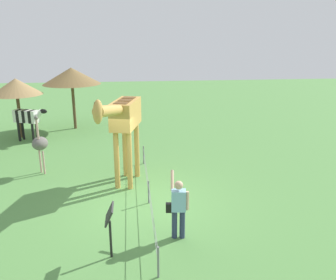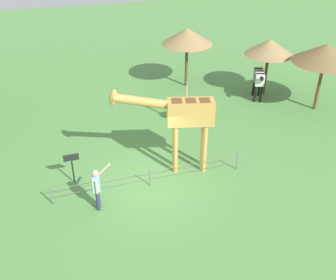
{
  "view_description": "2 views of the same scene",
  "coord_description": "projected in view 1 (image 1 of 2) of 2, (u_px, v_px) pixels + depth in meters",
  "views": [
    {
      "loc": [
        9.84,
        -0.38,
        5.02
      ],
      "look_at": [
        0.74,
        0.65,
        2.26
      ],
      "focal_mm": 37.25,
      "sensor_mm": 36.0,
      "label": 1
    },
    {
      "loc": [
        2.86,
        11.35,
        9.07
      ],
      "look_at": [
        -0.5,
        0.69,
        2.22
      ],
      "focal_mm": 42.13,
      "sensor_mm": 36.0,
      "label": 2
    }
  ],
  "objects": [
    {
      "name": "zebra",
      "position": [
        28.0,
        118.0,
        16.91
      ],
      "size": [
        0.97,
        1.78,
        1.66
      ],
      "color": "black",
      "rests_on": "ground_plane"
    },
    {
      "name": "shade_hut_aside",
      "position": [
        16.0,
        87.0,
        17.14
      ],
      "size": [
        2.49,
        2.49,
        3.0
      ],
      "color": "brown",
      "rests_on": "ground_plane"
    },
    {
      "name": "giraffe",
      "position": [
        123.0,
        120.0,
        11.49
      ],
      "size": [
        3.79,
        1.4,
        3.47
      ],
      "color": "gold",
      "rests_on": "ground_plane"
    },
    {
      "name": "visitor",
      "position": [
        178.0,
        206.0,
        8.77
      ],
      "size": [
        0.68,
        0.59,
        1.69
      ],
      "color": "navy",
      "rests_on": "ground_plane"
    },
    {
      "name": "info_sign",
      "position": [
        110.0,
        221.0,
        7.96
      ],
      "size": [
        0.56,
        0.21,
        1.32
      ],
      "color": "black",
      "rests_on": "ground_plane"
    },
    {
      "name": "shade_hut_near",
      "position": [
        71.0,
        76.0,
        18.75
      ],
      "size": [
        3.1,
        3.1,
        3.36
      ],
      "color": "brown",
      "rests_on": "ground_plane"
    },
    {
      "name": "wire_fence",
      "position": [
        149.0,
        191.0,
        10.75
      ],
      "size": [
        7.05,
        0.05,
        0.75
      ],
      "color": "slate",
      "rests_on": "ground_plane"
    },
    {
      "name": "ground_plane",
      "position": [
        145.0,
        203.0,
        10.86
      ],
      "size": [
        60.0,
        60.0,
        0.0
      ],
      "primitive_type": "plane",
      "color": "#568E47"
    },
    {
      "name": "ostrich",
      "position": [
        40.0,
        144.0,
        12.88
      ],
      "size": [
        0.7,
        0.56,
        2.25
      ],
      "color": "#CC9E93",
      "rests_on": "ground_plane"
    }
  ]
}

